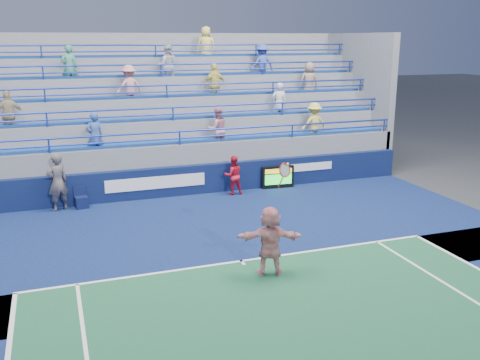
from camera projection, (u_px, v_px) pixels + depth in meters
name	position (u px, v px, depth m)	size (l,w,h in m)	color
ground	(241.00, 262.00, 13.87)	(120.00, 120.00, 0.00)	#333538
sponsor_wall	(182.00, 181.00, 19.65)	(18.00, 0.32, 1.10)	#0B173D
bleacher_stand	(161.00, 137.00, 22.83)	(18.00, 5.60, 6.13)	slate
serve_speed_board	(278.00, 177.00, 20.57)	(1.27, 0.23, 0.88)	black
judge_chair	(81.00, 202.00, 18.20)	(0.46, 0.47, 0.73)	#0C143C
tennis_player	(270.00, 241.00, 12.93)	(1.69, 0.97, 2.79)	white
line_judge	(57.00, 182.00, 17.77)	(0.72, 0.47, 1.97)	#151C3B
ball_girl	(233.00, 175.00, 19.70)	(0.71, 0.55, 1.46)	red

